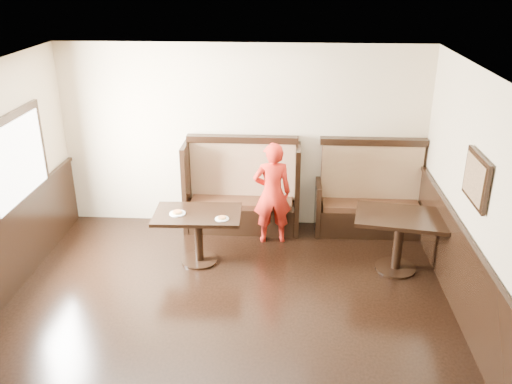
# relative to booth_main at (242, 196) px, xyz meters

# --- Properties ---
(ground) EXTENTS (7.00, 7.00, 0.00)m
(ground) POSITION_rel_booth_main_xyz_m (0.00, -3.30, -0.53)
(ground) COLOR black
(ground) RESTS_ON ground
(room_shell) EXTENTS (7.00, 7.00, 7.00)m
(room_shell) POSITION_rel_booth_main_xyz_m (-0.30, -3.01, 0.14)
(room_shell) COLOR #C7B490
(room_shell) RESTS_ON ground
(booth_main) EXTENTS (1.75, 0.72, 1.45)m
(booth_main) POSITION_rel_booth_main_xyz_m (0.00, 0.00, 0.00)
(booth_main) COLOR black
(booth_main) RESTS_ON ground
(booth_neighbor) EXTENTS (1.65, 0.72, 1.45)m
(booth_neighbor) POSITION_rel_booth_main_xyz_m (1.95, -0.00, -0.05)
(booth_neighbor) COLOR black
(booth_neighbor) RESTS_ON ground
(table_main) EXTENTS (1.19, 0.77, 0.74)m
(table_main) POSITION_rel_booth_main_xyz_m (-0.51, -1.10, 0.04)
(table_main) COLOR black
(table_main) RESTS_ON ground
(table_neighbor) EXTENTS (1.26, 0.94, 0.81)m
(table_neighbor) POSITION_rel_booth_main_xyz_m (2.18, -1.15, 0.08)
(table_neighbor) COLOR black
(table_neighbor) RESTS_ON ground
(child) EXTENTS (0.61, 0.45, 1.53)m
(child) POSITION_rel_booth_main_xyz_m (0.47, -0.42, 0.24)
(child) COLOR red
(child) RESTS_ON ground
(pizza_plate_left) EXTENTS (0.22, 0.22, 0.04)m
(pizza_plate_left) POSITION_rel_booth_main_xyz_m (-0.77, -1.15, 0.23)
(pizza_plate_left) COLOR white
(pizza_plate_left) RESTS_ON table_main
(pizza_plate_right) EXTENTS (0.18, 0.18, 0.03)m
(pizza_plate_right) POSITION_rel_booth_main_xyz_m (-0.16, -1.27, 0.23)
(pizza_plate_right) COLOR white
(pizza_plate_right) RESTS_ON table_main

